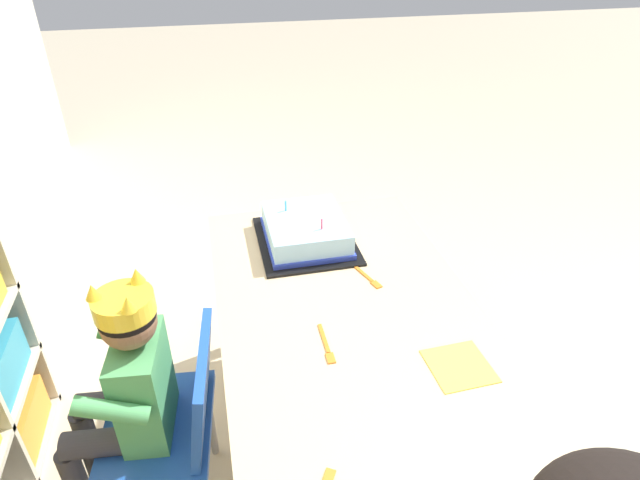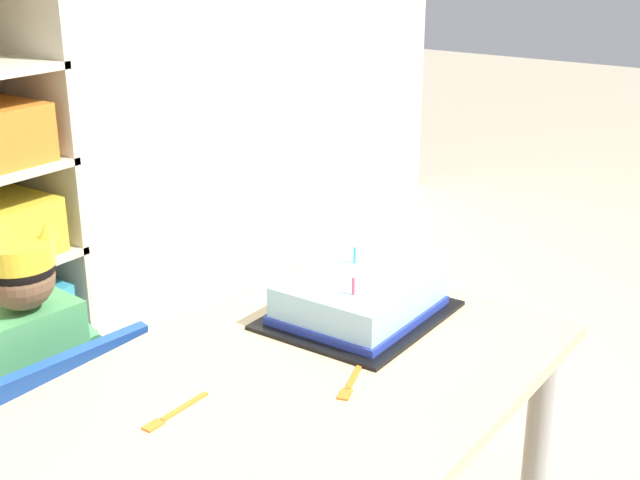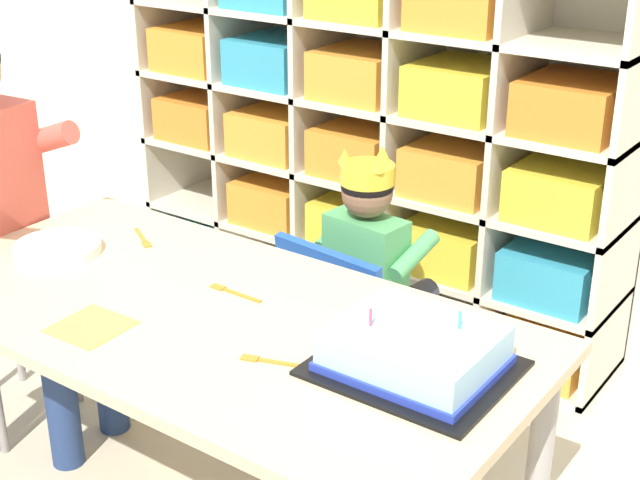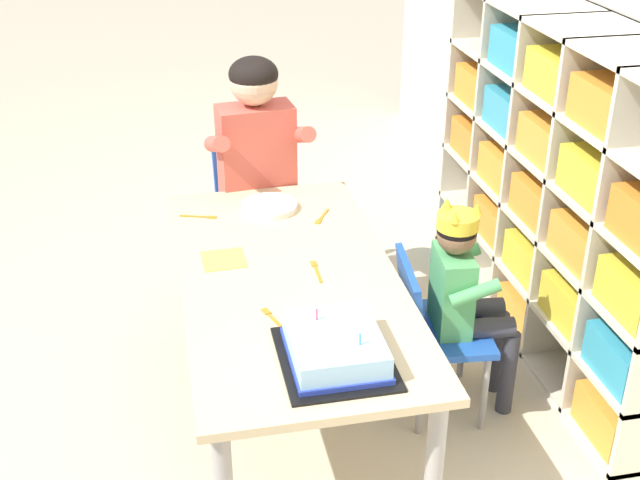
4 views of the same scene
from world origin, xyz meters
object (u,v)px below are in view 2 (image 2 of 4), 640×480
activity_table (226,462)px  birthday_cake_on_tray (359,300)px  child_with_crown (21,360)px  classroom_chair_blue (57,438)px  fork_near_child_seat (173,414)px  fork_at_table_front_edge (351,383)px

activity_table → birthday_cake_on_tray: (0.48, 0.05, 0.10)m
child_with_crown → classroom_chair_blue: bearing=90.6°
classroom_chair_blue → birthday_cake_on_tray: 0.68m
fork_near_child_seat → fork_at_table_front_edge: same height
classroom_chair_blue → fork_near_child_seat: bearing=88.3°
classroom_chair_blue → birthday_cake_on_tray: birthday_cake_on_tray is taller
child_with_crown → fork_at_table_front_edge: bearing=111.6°
activity_table → fork_near_child_seat: bearing=101.5°
fork_near_child_seat → fork_at_table_front_edge: (0.26, -0.19, -0.00)m
activity_table → birthday_cake_on_tray: birthday_cake_on_tray is taller
classroom_chair_blue → birthday_cake_on_tray: bearing=140.8°
fork_at_table_front_edge → child_with_crown: bearing=86.8°
classroom_chair_blue → fork_at_table_front_edge: classroom_chair_blue is taller
activity_table → classroom_chair_blue: classroom_chair_blue is taller
fork_near_child_seat → child_with_crown: bearing=83.0°
activity_table → fork_near_child_seat: fork_near_child_seat is taller
classroom_chair_blue → fork_near_child_seat: classroom_chair_blue is taller
activity_table → fork_near_child_seat: 0.12m
fork_at_table_front_edge → birthday_cake_on_tray: bearing=11.2°
classroom_chair_blue → fork_at_table_front_edge: size_ratio=4.36×
fork_near_child_seat → activity_table: bearing=-78.1°
classroom_chair_blue → fork_at_table_front_edge: (0.20, -0.59, 0.23)m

